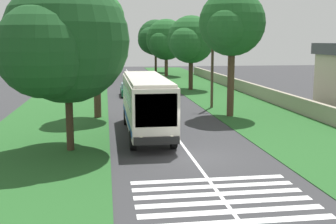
{
  "coord_description": "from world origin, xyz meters",
  "views": [
    {
      "loc": [
        -21.07,
        4.34,
        6.0
      ],
      "look_at": [
        5.12,
        0.54,
        1.6
      ],
      "focal_mm": 46.0,
      "sensor_mm": 36.0,
      "label": 1
    }
  ],
  "objects_px": {
    "trailing_car_0": "(129,90)",
    "roadside_tree_left_0": "(93,22)",
    "roadside_tree_right_0": "(230,25)",
    "trailing_car_1": "(154,83)",
    "roadside_tree_right_3": "(165,41)",
    "coach_bus": "(146,101)",
    "roadside_tree_left_3": "(99,35)",
    "roadside_tree_left_2": "(90,26)",
    "roadside_tree_left_1": "(62,44)",
    "roadside_tree_right_2": "(190,41)",
    "roadside_tree_right_1": "(154,39)",
    "utility_pole": "(212,58)"
  },
  "relations": [
    {
      "from": "roadside_tree_right_2",
      "to": "roadside_tree_right_3",
      "type": "bearing_deg",
      "value": 0.24
    },
    {
      "from": "trailing_car_0",
      "to": "roadside_tree_right_0",
      "type": "bearing_deg",
      "value": -152.66
    },
    {
      "from": "roadside_tree_right_0",
      "to": "roadside_tree_right_3",
      "type": "distance_m",
      "value": 39.75
    },
    {
      "from": "coach_bus",
      "to": "utility_pole",
      "type": "height_order",
      "value": "utility_pole"
    },
    {
      "from": "roadside_tree_left_0",
      "to": "roadside_tree_right_0",
      "type": "height_order",
      "value": "roadside_tree_right_0"
    },
    {
      "from": "coach_bus",
      "to": "trailing_car_0",
      "type": "relative_size",
      "value": 2.6
    },
    {
      "from": "roadside_tree_left_1",
      "to": "roadside_tree_right_1",
      "type": "bearing_deg",
      "value": -11.2
    },
    {
      "from": "coach_bus",
      "to": "trailing_car_1",
      "type": "height_order",
      "value": "coach_bus"
    },
    {
      "from": "coach_bus",
      "to": "roadside_tree_right_1",
      "type": "distance_m",
      "value": 54.92
    },
    {
      "from": "roadside_tree_right_2",
      "to": "roadside_tree_right_0",
      "type": "bearing_deg",
      "value": 178.56
    },
    {
      "from": "trailing_car_0",
      "to": "roadside_tree_left_2",
      "type": "height_order",
      "value": "roadside_tree_left_2"
    },
    {
      "from": "trailing_car_1",
      "to": "roadside_tree_left_3",
      "type": "bearing_deg",
      "value": 21.59
    },
    {
      "from": "trailing_car_0",
      "to": "roadside_tree_right_2",
      "type": "xyz_separation_m",
      "value": [
        4.9,
        -7.7,
        5.29
      ]
    },
    {
      "from": "roadside_tree_right_1",
      "to": "utility_pole",
      "type": "relative_size",
      "value": 1.15
    },
    {
      "from": "trailing_car_1",
      "to": "roadside_tree_right_3",
      "type": "distance_m",
      "value": 19.5
    },
    {
      "from": "roadside_tree_left_3",
      "to": "roadside_tree_right_1",
      "type": "relative_size",
      "value": 0.96
    },
    {
      "from": "coach_bus",
      "to": "roadside_tree_left_3",
      "type": "bearing_deg",
      "value": 4.43
    },
    {
      "from": "roadside_tree_left_0",
      "to": "roadside_tree_left_1",
      "type": "relative_size",
      "value": 1.05
    },
    {
      "from": "coach_bus",
      "to": "roadside_tree_left_0",
      "type": "relative_size",
      "value": 1.14
    },
    {
      "from": "trailing_car_0",
      "to": "trailing_car_1",
      "type": "relative_size",
      "value": 1.0
    },
    {
      "from": "trailing_car_1",
      "to": "utility_pole",
      "type": "xyz_separation_m",
      "value": [
        -17.0,
        -3.38,
        3.83
      ]
    },
    {
      "from": "trailing_car_0",
      "to": "roadside_tree_left_0",
      "type": "xyz_separation_m",
      "value": [
        -13.15,
        3.33,
        6.73
      ]
    },
    {
      "from": "trailing_car_1",
      "to": "roadside_tree_left_0",
      "type": "bearing_deg",
      "value": 161.53
    },
    {
      "from": "roadside_tree_left_2",
      "to": "roadside_tree_left_1",
      "type": "bearing_deg",
      "value": 179.7
    },
    {
      "from": "coach_bus",
      "to": "roadside_tree_left_3",
      "type": "xyz_separation_m",
      "value": [
        44.8,
        3.47,
        4.69
      ]
    },
    {
      "from": "roadside_tree_left_2",
      "to": "utility_pole",
      "type": "xyz_separation_m",
      "value": [
        -25.59,
        -11.46,
        -3.62
      ]
    },
    {
      "from": "trailing_car_1",
      "to": "roadside_tree_left_1",
      "type": "height_order",
      "value": "roadside_tree_left_1"
    },
    {
      "from": "trailing_car_1",
      "to": "roadside_tree_right_3",
      "type": "height_order",
      "value": "roadside_tree_right_3"
    },
    {
      "from": "trailing_car_0",
      "to": "roadside_tree_right_1",
      "type": "xyz_separation_m",
      "value": [
        34.59,
        -6.77,
        5.71
      ]
    },
    {
      "from": "roadside_tree_left_0",
      "to": "roadside_tree_right_2",
      "type": "relative_size",
      "value": 1.09
    },
    {
      "from": "roadside_tree_right_2",
      "to": "roadside_tree_right_3",
      "type": "distance_m",
      "value": 20.86
    },
    {
      "from": "roadside_tree_right_0",
      "to": "utility_pole",
      "type": "relative_size",
      "value": 1.15
    },
    {
      "from": "roadside_tree_left_3",
      "to": "roadside_tree_right_3",
      "type": "bearing_deg",
      "value": -86.24
    },
    {
      "from": "roadside_tree_left_2",
      "to": "roadside_tree_right_3",
      "type": "xyz_separation_m",
      "value": [
        9.74,
        -12.13,
        -2.14
      ]
    },
    {
      "from": "trailing_car_1",
      "to": "roadside_tree_left_1",
      "type": "distance_m",
      "value": 32.44
    },
    {
      "from": "trailing_car_1",
      "to": "roadside_tree_left_2",
      "type": "distance_m",
      "value": 13.94
    },
    {
      "from": "roadside_tree_left_0",
      "to": "trailing_car_0",
      "type": "bearing_deg",
      "value": -14.2
    },
    {
      "from": "roadside_tree_left_3",
      "to": "roadside_tree_right_3",
      "type": "height_order",
      "value": "roadside_tree_right_3"
    },
    {
      "from": "coach_bus",
      "to": "roadside_tree_right_2",
      "type": "bearing_deg",
      "value": -17.21
    },
    {
      "from": "roadside_tree_right_2",
      "to": "utility_pole",
      "type": "bearing_deg",
      "value": 176.98
    },
    {
      "from": "trailing_car_0",
      "to": "roadside_tree_left_0",
      "type": "bearing_deg",
      "value": 165.8
    },
    {
      "from": "roadside_tree_left_1",
      "to": "roadside_tree_right_2",
      "type": "height_order",
      "value": "roadside_tree_left_1"
    },
    {
      "from": "roadside_tree_left_3",
      "to": "roadside_tree_right_0",
      "type": "distance_m",
      "value": 40.43
    },
    {
      "from": "trailing_car_1",
      "to": "roadside_tree_right_3",
      "type": "bearing_deg",
      "value": -12.49
    },
    {
      "from": "trailing_car_1",
      "to": "roadside_tree_right_1",
      "type": "distance_m",
      "value": 27.93
    },
    {
      "from": "coach_bus",
      "to": "roadside_tree_right_0",
      "type": "relative_size",
      "value": 1.13
    },
    {
      "from": "coach_bus",
      "to": "roadside_tree_left_3",
      "type": "distance_m",
      "value": 45.18
    },
    {
      "from": "roadside_tree_left_1",
      "to": "roadside_tree_right_0",
      "type": "bearing_deg",
      "value": -51.4
    },
    {
      "from": "trailing_car_0",
      "to": "roadside_tree_right_0",
      "type": "xyz_separation_m",
      "value": [
        -13.96,
        -7.22,
        6.54
      ]
    },
    {
      "from": "roadside_tree_left_2",
      "to": "roadside_tree_right_2",
      "type": "distance_m",
      "value": 16.66
    }
  ]
}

